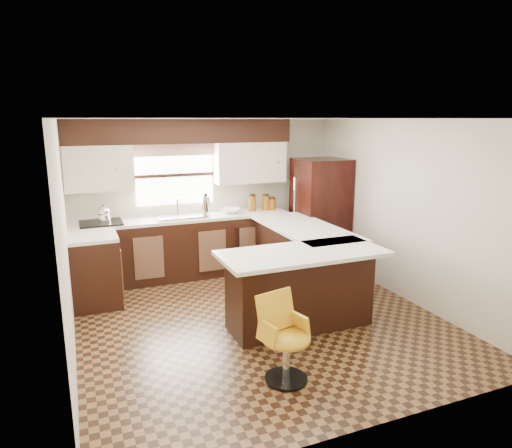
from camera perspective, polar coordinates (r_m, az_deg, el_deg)
name	(u,v)px	position (r m, az deg, el deg)	size (l,w,h in m)	color
floor	(259,319)	(5.72, 0.33, -11.78)	(4.40, 4.40, 0.00)	#49301A
ceiling	(259,119)	(5.19, 0.36, 13.04)	(4.40, 4.40, 0.00)	silver
wall_back	(206,195)	(7.37, -6.23, 3.58)	(4.40, 4.40, 0.00)	beige
wall_front	(373,286)	(3.48, 14.47, -7.51)	(4.40, 4.40, 0.00)	beige
wall_left	(65,242)	(4.94, -22.77, -2.04)	(4.40, 4.40, 0.00)	beige
wall_right	(403,211)	(6.42, 17.95, 1.61)	(4.40, 4.40, 0.00)	beige
base_cab_back	(185,248)	(7.14, -8.89, -2.98)	(3.30, 0.60, 0.90)	black
base_cab_left	(95,271)	(6.35, -19.46, -5.61)	(0.60, 0.70, 0.90)	black
counter_back	(184,218)	(7.03, -9.02, 0.73)	(3.30, 0.60, 0.04)	silver
counter_left	(92,236)	(6.23, -19.78, -1.48)	(0.60, 0.70, 0.04)	silver
soffit	(182,131)	(7.01, -9.24, 11.39)	(3.40, 0.35, 0.36)	black
upper_cab_left	(98,168)	(6.86, -19.11, 6.63)	(0.94, 0.35, 0.64)	beige
upper_cab_right	(250,162)	(7.36, -0.81, 7.72)	(1.14, 0.35, 0.64)	beige
window_pane	(175,175)	(7.18, -10.11, 6.03)	(1.20, 0.02, 0.90)	white
valance	(174,150)	(7.11, -10.16, 9.11)	(1.30, 0.06, 0.18)	#D19B93
sink	(181,216)	(6.99, -9.39, 0.96)	(0.75, 0.45, 0.03)	#B2B2B7
dishwasher	(252,247)	(7.17, -0.55, -2.92)	(0.58, 0.03, 0.78)	black
cooktop	(101,223)	(6.84, -18.82, 0.14)	(0.58, 0.50, 0.03)	black
peninsula_long	(301,261)	(6.44, 5.63, -4.65)	(0.60, 1.95, 0.90)	black
peninsula_return	(300,290)	(5.40, 5.49, -8.20)	(1.65, 0.60, 0.90)	black
counter_pen_long	(305,228)	(6.34, 6.12, -0.52)	(0.84, 1.95, 0.04)	silver
counter_pen_return	(303,253)	(5.16, 5.87, -3.66)	(1.89, 0.84, 0.04)	silver
refrigerator	(320,214)	(7.45, 8.03, 1.21)	(0.76, 0.73, 1.78)	black
bar_chair	(287,340)	(4.34, 3.85, -14.23)	(0.44, 0.44, 0.83)	gold
kettle	(104,213)	(6.81, -18.48, 1.28)	(0.18, 0.18, 0.24)	silver
percolator	(206,205)	(7.08, -6.30, 2.33)	(0.13, 0.13, 0.30)	silver
mixing_bowl	(230,211)	(7.22, -3.25, 1.67)	(0.30, 0.30, 0.07)	white
canister_large	(252,204)	(7.35, -0.48, 2.57)	(0.12, 0.12, 0.24)	brown
canister_med	(266,203)	(7.44, 1.21, 2.64)	(0.12, 0.12, 0.23)	brown
canister_small	(272,204)	(7.49, 1.96, 2.49)	(0.14, 0.14, 0.17)	brown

